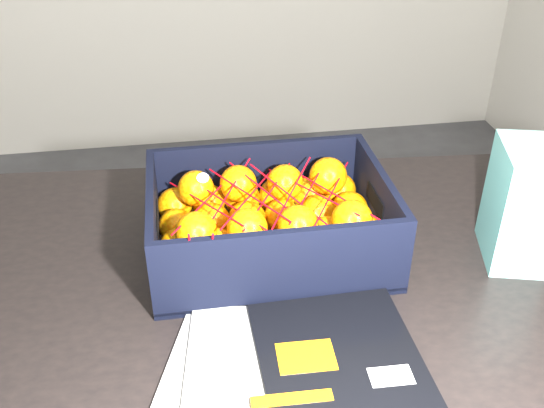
{
  "coord_description": "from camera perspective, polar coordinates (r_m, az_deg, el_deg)",
  "views": [
    {
      "loc": [
        0.17,
        -1.02,
        1.37
      ],
      "look_at": [
        0.3,
        -0.23,
        0.86
      ],
      "focal_mm": 41.03,
      "sensor_mm": 36.0,
      "label": 1
    }
  ],
  "objects": [
    {
      "name": "clementine_heap",
      "position": [
        1.01,
        -0.29,
        -1.68
      ],
      "size": [
        0.36,
        0.26,
        0.11
      ],
      "color": "orange",
      "rests_on": "produce_crate"
    },
    {
      "name": "retail_carton",
      "position": [
        1.05,
        21.85,
        -0.02
      ],
      "size": [
        0.12,
        0.15,
        0.19
      ],
      "primitive_type": "cube",
      "rotation": [
        0.0,
        0.0,
        -0.27
      ],
      "color": "white",
      "rests_on": "table"
    },
    {
      "name": "mesh_net",
      "position": [
        0.97,
        -0.67,
        0.43
      ],
      "size": [
        0.31,
        0.25,
        0.09
      ],
      "color": "red",
      "rests_on": "clementine_heap"
    },
    {
      "name": "table",
      "position": [
        1.03,
        -0.46,
        -11.91
      ],
      "size": [
        1.26,
        0.89,
        0.75
      ],
      "color": "black",
      "rests_on": "ground"
    },
    {
      "name": "produce_crate",
      "position": [
        1.01,
        -0.27,
        -2.32
      ],
      "size": [
        0.38,
        0.28,
        0.13
      ],
      "color": "brown",
      "rests_on": "table"
    },
    {
      "name": "magazine_stack",
      "position": [
        0.82,
        1.2,
        -15.81
      ],
      "size": [
        0.38,
        0.33,
        0.02
      ],
      "color": "beige",
      "rests_on": "table"
    }
  ]
}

